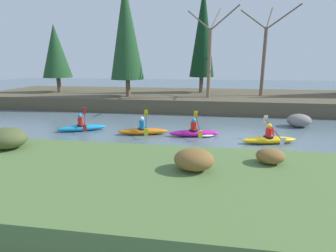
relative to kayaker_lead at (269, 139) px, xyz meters
name	(u,v)px	position (x,y,z in m)	size (l,w,h in m)	color
ground_plane	(242,140)	(-1.28, 0.34, -0.22)	(90.00, 90.00, 0.00)	slate
riverbank_near	(273,197)	(-1.28, -6.29, 0.21)	(44.00, 5.31, 0.87)	#56753D
riverbank_far	(227,100)	(-1.28, 10.97, 0.32)	(44.00, 9.40, 1.07)	brown
conifer_tree_far_left	(56,51)	(-16.87, 10.08, 4.57)	(2.61, 2.61, 6.09)	brown
conifer_tree_left	(126,31)	(-9.57, 8.09, 6.00)	(2.67, 2.67, 8.91)	brown
conifer_tree_mid_left	(203,32)	(-3.67, 11.84, 6.24)	(2.24, 2.24, 9.37)	brown
bare_tree_upstream	(210,55)	(-2.99, 8.49, 4.17)	(3.86, 3.82, 7.03)	#7A664C
bare_tree_mid_upstream	(264,54)	(1.44, 10.31, 4.30)	(4.01, 3.97, 7.32)	brown
shrub_clump_nearest	(7,138)	(-10.14, -4.83, 1.02)	(1.39, 1.16, 0.75)	#4C562D
shrub_clump_second	(194,160)	(-3.41, -5.77, 0.96)	(1.16, 0.96, 0.63)	brown
shrub_clump_third	(270,156)	(-1.12, -4.93, 0.88)	(0.86, 0.72, 0.47)	brown
kayaker_lead	(269,139)	(0.00, 0.00, 0.00)	(2.78, 2.05, 1.20)	yellow
kayaker_middle	(196,133)	(-3.59, 0.72, -0.02)	(2.79, 2.06, 1.20)	#C61999
kayaker_trailing	(143,130)	(-6.49, 0.67, 0.00)	(2.79, 2.05, 1.20)	orange
kayaker_far_back	(82,127)	(-10.18, 0.89, 0.00)	(2.70, 1.95, 1.20)	#1993D6
boulder_midstream	(299,120)	(2.51, 3.73, 0.18)	(1.41, 1.11, 0.80)	gray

